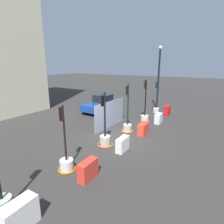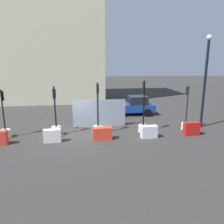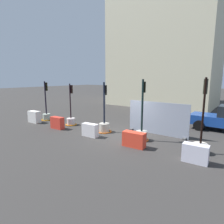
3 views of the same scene
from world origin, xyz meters
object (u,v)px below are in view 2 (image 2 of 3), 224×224
object	(u,v)px
traffic_light_2	(56,127)
traffic_light_3	(98,126)
street_lamp_post	(205,76)
traffic_light_4	(143,123)
construction_barrier_2	(52,136)
construction_barrier_3	(102,133)
traffic_light_1	(5,130)
car_blue_estate	(133,106)
construction_barrier_4	(149,132)
traffic_light_5	(186,121)
construction_barrier_5	(192,129)

from	to	relation	value
traffic_light_2	traffic_light_3	world-z (taller)	traffic_light_3
street_lamp_post	traffic_light_2	bearing A→B (deg)	-177.77
traffic_light_4	construction_barrier_2	bearing A→B (deg)	-168.93
traffic_light_4	street_lamp_post	bearing A→B (deg)	6.41
construction_barrier_2	street_lamp_post	world-z (taller)	street_lamp_post
construction_barrier_3	street_lamp_post	xyz separation A→B (m)	(7.32, 1.61, 3.25)
traffic_light_1	construction_barrier_2	size ratio (longest dim) A/B	2.99
construction_barrier_3	car_blue_estate	size ratio (longest dim) A/B	0.29
traffic_light_2	construction_barrier_4	world-z (taller)	traffic_light_2
traffic_light_1	traffic_light_5	xyz separation A→B (m)	(11.88, 0.02, 0.17)
traffic_light_1	traffic_light_2	world-z (taller)	traffic_light_2
traffic_light_1	construction_barrier_2	world-z (taller)	traffic_light_1
traffic_light_3	construction_barrier_5	size ratio (longest dim) A/B	3.24
traffic_light_2	construction_barrier_4	xyz separation A→B (m)	(5.76, -1.29, -0.13)
construction_barrier_5	traffic_light_5	bearing A→B (deg)	81.88
construction_barrier_5	car_blue_estate	size ratio (longest dim) A/B	0.26
traffic_light_1	traffic_light_5	distance (m)	11.88
construction_barrier_3	traffic_light_5	bearing A→B (deg)	11.44
traffic_light_2	traffic_light_3	xyz separation A→B (m)	(2.69, -0.07, 0.02)
traffic_light_5	construction_barrier_3	distance (m)	6.06
construction_barrier_4	traffic_light_5	bearing A→B (deg)	22.87
traffic_light_3	construction_barrier_2	world-z (taller)	traffic_light_3
traffic_light_1	traffic_light_3	distance (m)	5.78
construction_barrier_2	construction_barrier_4	xyz separation A→B (m)	(5.85, -0.05, 0.00)
construction_barrier_2	construction_barrier_5	xyz separation A→B (m)	(8.72, 0.07, 0.04)
traffic_light_4	construction_barrier_3	bearing A→B (deg)	-158.79
traffic_light_2	car_blue_estate	distance (m)	7.84
construction_barrier_4	car_blue_estate	distance (m)	6.13
car_blue_estate	construction_barrier_2	bearing A→B (deg)	-136.04
construction_barrier_2	construction_barrier_4	world-z (taller)	same
car_blue_estate	traffic_light_3	bearing A→B (deg)	-125.66
traffic_light_1	street_lamp_post	size ratio (longest dim) A/B	0.47
construction_barrier_4	traffic_light_1	bearing A→B (deg)	171.90
street_lamp_post	traffic_light_5	bearing A→B (deg)	-163.54
construction_barrier_2	traffic_light_3	bearing A→B (deg)	22.90
traffic_light_5	street_lamp_post	xyz separation A→B (m)	(1.39, 0.41, 3.01)
traffic_light_4	construction_barrier_4	size ratio (longest dim) A/B	3.40
traffic_light_1	car_blue_estate	bearing A→B (deg)	27.55
traffic_light_3	traffic_light_4	size ratio (longest dim) A/B	0.97
car_blue_estate	traffic_light_1	bearing A→B (deg)	-152.45
construction_barrier_2	construction_barrier_4	size ratio (longest dim) A/B	0.99
traffic_light_3	traffic_light_4	world-z (taller)	traffic_light_4
traffic_light_1	car_blue_estate	size ratio (longest dim) A/B	0.75
traffic_light_5	construction_barrier_4	distance (m)	3.30
traffic_light_1	traffic_light_5	world-z (taller)	traffic_light_5
traffic_light_3	construction_barrier_2	distance (m)	3.01
traffic_light_3	construction_barrier_4	world-z (taller)	traffic_light_3
traffic_light_3	construction_barrier_2	xyz separation A→B (m)	(-2.77, -1.17, -0.15)
traffic_light_1	street_lamp_post	world-z (taller)	street_lamp_post
traffic_light_2	construction_barrier_4	size ratio (longest dim) A/B	3.11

